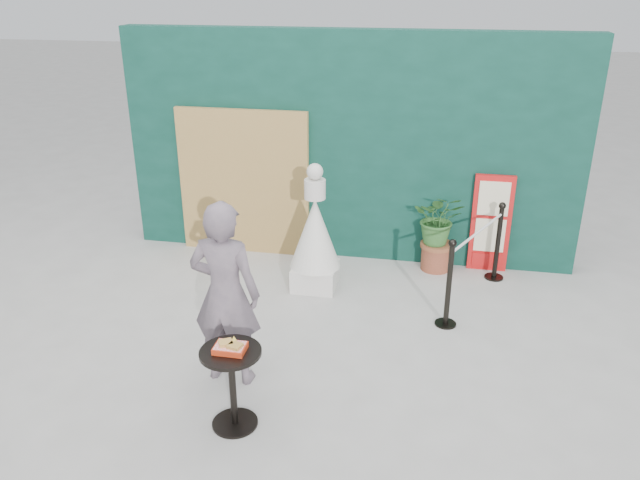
{
  "coord_description": "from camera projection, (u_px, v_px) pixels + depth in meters",
  "views": [
    {
      "loc": [
        1.18,
        -4.79,
        3.61
      ],
      "look_at": [
        0.0,
        1.2,
        1.0
      ],
      "focal_mm": 35.0,
      "sensor_mm": 36.0,
      "label": 1
    }
  ],
  "objects": [
    {
      "name": "bamboo_fence",
      "position": [
        244.0,
        183.0,
        8.46
      ],
      "size": [
        1.8,
        0.08,
        2.0
      ],
      "primitive_type": "cube",
      "color": "tan",
      "rests_on": "ground"
    },
    {
      "name": "stanchion_barrier",
      "position": [
        475.0,
        262.0,
        7.31
      ],
      "size": [
        0.84,
        1.54,
        1.03
      ],
      "color": "black",
      "rests_on": "ground"
    },
    {
      "name": "planter",
      "position": [
        438.0,
        225.0,
        8.04
      ],
      "size": [
        0.63,
        0.55,
        1.07
      ],
      "color": "brown",
      "rests_on": "ground"
    },
    {
      "name": "statue",
      "position": [
        315.0,
        239.0,
        7.57
      ],
      "size": [
        0.62,
        0.62,
        1.59
      ],
      "color": "silver",
      "rests_on": "ground"
    },
    {
      "name": "ground",
      "position": [
        296.0,
        385.0,
        5.95
      ],
      "size": [
        60.0,
        60.0,
        0.0
      ],
      "primitive_type": "plane",
      "color": "#ADAAA5",
      "rests_on": "ground"
    },
    {
      "name": "woman",
      "position": [
        225.0,
        294.0,
        5.71
      ],
      "size": [
        0.68,
        0.46,
        1.82
      ],
      "primitive_type": "imported",
      "rotation": [
        0.0,
        0.0,
        3.1
      ],
      "color": "slate",
      "rests_on": "ground"
    },
    {
      "name": "menu_board",
      "position": [
        491.0,
        224.0,
        8.03
      ],
      "size": [
        0.5,
        0.07,
        1.3
      ],
      "color": "red",
      "rests_on": "ground"
    },
    {
      "name": "food_basket",
      "position": [
        230.0,
        347.0,
        5.13
      ],
      "size": [
        0.26,
        0.19,
        0.11
      ],
      "color": "red",
      "rests_on": "cafe_table"
    },
    {
      "name": "back_wall",
      "position": [
        349.0,
        148.0,
        8.2
      ],
      "size": [
        6.0,
        0.3,
        3.0
      ],
      "primitive_type": "cube",
      "color": "#0A3127",
      "rests_on": "ground"
    },
    {
      "name": "cafe_table",
      "position": [
        232.0,
        376.0,
        5.24
      ],
      "size": [
        0.52,
        0.52,
        0.75
      ],
      "color": "black",
      "rests_on": "ground"
    }
  ]
}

